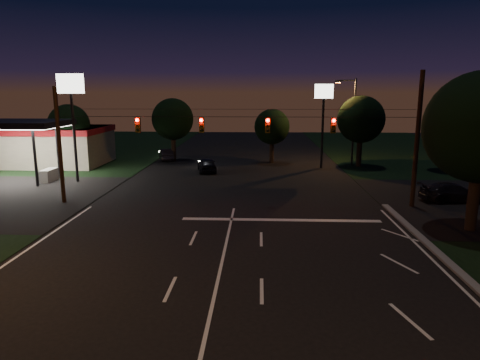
# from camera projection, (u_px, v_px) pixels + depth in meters

# --- Properties ---
(ground) EXTENTS (140.00, 140.00, 0.00)m
(ground) POSITION_uv_depth(u_px,v_px,m) (210.00, 316.00, 14.77)
(ground) COLOR black
(ground) RESTS_ON ground
(stop_bar) EXTENTS (12.00, 0.50, 0.01)m
(stop_bar) POSITION_uv_depth(u_px,v_px,m) (281.00, 220.00, 25.89)
(stop_bar) COLOR silver
(stop_bar) RESTS_ON ground
(utility_pole_right) EXTENTS (0.30, 0.30, 9.00)m
(utility_pole_right) POSITION_uv_depth(u_px,v_px,m) (412.00, 207.00, 28.92)
(utility_pole_right) COLOR black
(utility_pole_right) RESTS_ON ground
(utility_pole_left) EXTENTS (0.28, 0.28, 8.00)m
(utility_pole_left) POSITION_uv_depth(u_px,v_px,m) (64.00, 203.00, 29.99)
(utility_pole_left) COLOR black
(utility_pole_left) RESTS_ON ground
(signal_span) EXTENTS (24.00, 0.40, 1.56)m
(signal_span) POSITION_uv_depth(u_px,v_px,m) (235.00, 124.00, 28.31)
(signal_span) COLOR black
(signal_span) RESTS_ON ground
(gas_station) EXTENTS (14.20, 16.10, 5.25)m
(gas_station) POSITION_uv_depth(u_px,v_px,m) (36.00, 143.00, 45.01)
(gas_station) COLOR gray
(gas_station) RESTS_ON ground
(pole_sign_left_near) EXTENTS (2.20, 0.30, 9.10)m
(pole_sign_left_near) POSITION_uv_depth(u_px,v_px,m) (72.00, 100.00, 35.52)
(pole_sign_left_near) COLOR black
(pole_sign_left_near) RESTS_ON ground
(pole_sign_right) EXTENTS (1.80, 0.30, 8.40)m
(pole_sign_right) POSITION_uv_depth(u_px,v_px,m) (323.00, 106.00, 42.52)
(pole_sign_right) COLOR black
(pole_sign_right) RESTS_ON ground
(street_light_right_far) EXTENTS (2.20, 0.35, 9.00)m
(street_light_right_far) POSITION_uv_depth(u_px,v_px,m) (352.00, 115.00, 44.53)
(street_light_right_far) COLOR black
(street_light_right_far) RESTS_ON ground
(tree_right_near) EXTENTS (6.00, 6.00, 8.76)m
(tree_right_near) POSITION_uv_depth(u_px,v_px,m) (480.00, 129.00, 22.98)
(tree_right_near) COLOR black
(tree_right_near) RESTS_ON ground
(tree_far_a) EXTENTS (4.20, 4.20, 6.42)m
(tree_far_a) POSITION_uv_depth(u_px,v_px,m) (70.00, 125.00, 44.19)
(tree_far_a) COLOR black
(tree_far_a) RESTS_ON ground
(tree_far_b) EXTENTS (4.60, 4.60, 6.98)m
(tree_far_b) POSITION_uv_depth(u_px,v_px,m) (173.00, 120.00, 47.60)
(tree_far_b) COLOR black
(tree_far_b) RESTS_ON ground
(tree_far_c) EXTENTS (3.80, 3.80, 5.86)m
(tree_far_c) POSITION_uv_depth(u_px,v_px,m) (272.00, 127.00, 46.25)
(tree_far_c) COLOR black
(tree_far_c) RESTS_ON ground
(tree_far_d) EXTENTS (4.80, 4.80, 7.30)m
(tree_far_d) POSITION_uv_depth(u_px,v_px,m) (361.00, 120.00, 43.73)
(tree_far_d) COLOR black
(tree_far_d) RESTS_ON ground
(tree_far_e) EXTENTS (4.00, 4.00, 6.18)m
(tree_far_e) POSITION_uv_depth(u_px,v_px,m) (448.00, 129.00, 41.54)
(tree_far_e) COLOR black
(tree_far_e) RESTS_ON ground
(car_oncoming_a) EXTENTS (2.45, 4.32, 1.39)m
(car_oncoming_a) POSITION_uv_depth(u_px,v_px,m) (207.00, 165.00, 41.54)
(car_oncoming_a) COLOR black
(car_oncoming_a) RESTS_ON ground
(car_oncoming_b) EXTENTS (2.47, 4.10, 1.28)m
(car_oncoming_b) POSITION_uv_depth(u_px,v_px,m) (166.00, 154.00, 48.91)
(car_oncoming_b) COLOR black
(car_oncoming_b) RESTS_ON ground
(car_cross) EXTENTS (4.71, 2.14, 1.34)m
(car_cross) POSITION_uv_depth(u_px,v_px,m) (454.00, 193.00, 30.08)
(car_cross) COLOR black
(car_cross) RESTS_ON ground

